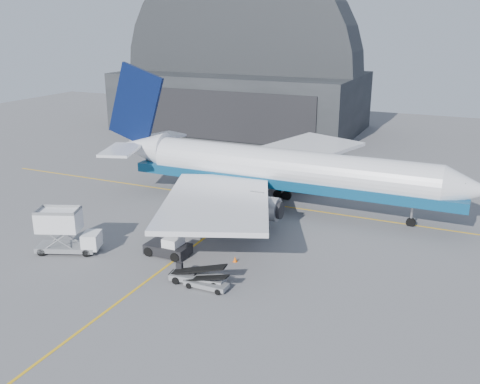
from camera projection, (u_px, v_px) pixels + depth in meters
The scene contains 9 objects.
ground at pixel (172, 262), 51.95m from camera, with size 200.00×200.00×0.00m, color #565659.
taxi_lines at pixel (228, 220), 62.92m from camera, with size 80.00×42.12×0.02m.
hangar at pixel (241, 84), 114.00m from camera, with size 50.00×28.30×28.00m.
airliner at pixel (274, 169), 66.26m from camera, with size 49.37×47.88×17.33m.
catering_truck at pixel (65, 232), 53.59m from camera, with size 6.75×4.52×4.36m.
pushback_tug at pixel (169, 248), 53.41m from camera, with size 4.44×2.64×2.04m.
belt_loader_a at pixel (197, 276), 47.72m from camera, with size 5.39×2.38×2.02m.
belt_loader_b at pixel (206, 283), 46.75m from camera, with size 4.15×1.49×1.58m.
traffic_cone at pixel (235, 259), 51.96m from camera, with size 0.39×0.39×0.56m.
Camera 1 is at (25.67, -40.37, 22.37)m, focal length 40.00 mm.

